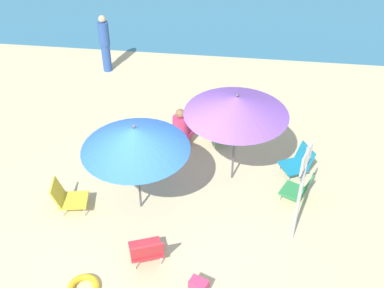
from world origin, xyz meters
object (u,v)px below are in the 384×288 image
(person_a, at_px, (105,43))
(beach_chair_a, at_px, (147,251))
(person_b, at_px, (182,128))
(person_c, at_px, (107,149))
(umbrella_blue, at_px, (135,138))
(beach_chair_d, at_px, (67,197))
(swim_ring, at_px, (84,287))
(umbrella_purple, at_px, (237,105))
(beach_chair_c, at_px, (298,162))
(beach_chair_b, at_px, (299,190))
(warning_sign, at_px, (302,181))
(beach_chair_e, at_px, (215,128))
(beach_bag, at_px, (199,287))

(person_a, bearing_deg, beach_chair_a, 162.17)
(person_b, bearing_deg, person_c, 144.15)
(umbrella_blue, relative_size, beach_chair_d, 2.82)
(beach_chair_d, relative_size, swim_ring, 1.33)
(umbrella_purple, bearing_deg, person_a, 132.15)
(beach_chair_c, bearing_deg, person_c, -23.67)
(beach_chair_c, distance_m, person_a, 6.29)
(beach_chair_b, bearing_deg, beach_chair_d, 36.06)
(beach_chair_a, distance_m, beach_chair_d, 2.01)
(beach_chair_b, xyz_separation_m, warning_sign, (-0.13, -0.95, 1.04))
(beach_chair_c, relative_size, beach_chair_e, 0.91)
(beach_chair_e, relative_size, person_b, 0.80)
(beach_chair_d, bearing_deg, person_c, 62.06)
(beach_chair_d, relative_size, person_a, 0.42)
(umbrella_purple, distance_m, person_b, 1.93)
(beach_chair_a, relative_size, person_c, 0.76)
(umbrella_blue, distance_m, beach_chair_c, 3.49)
(person_a, bearing_deg, beach_chair_c, -165.67)
(beach_chair_a, height_order, person_a, person_a)
(person_c, bearing_deg, beach_bag, 63.37)
(person_c, relative_size, swim_ring, 1.84)
(beach_bag, bearing_deg, umbrella_blue, 126.27)
(beach_bag, bearing_deg, beach_chair_d, 149.83)
(warning_sign, bearing_deg, person_b, 154.61)
(beach_chair_b, bearing_deg, person_b, -4.83)
(beach_chair_d, relative_size, person_c, 0.72)
(umbrella_blue, xyz_separation_m, beach_chair_c, (2.95, 1.35, -1.29))
(beach_chair_b, height_order, beach_chair_e, beach_chair_e)
(beach_chair_e, relative_size, beach_bag, 2.59)
(beach_chair_c, xyz_separation_m, beach_bag, (-1.66, -3.12, -0.14))
(umbrella_purple, relative_size, beach_bag, 6.52)
(umbrella_blue, height_order, beach_chair_d, umbrella_blue)
(person_b, relative_size, beach_bag, 3.22)
(beach_chair_d, bearing_deg, person_a, 87.32)
(beach_chair_c, distance_m, person_b, 2.54)
(beach_chair_c, distance_m, swim_ring, 4.77)
(beach_chair_c, relative_size, swim_ring, 1.41)
(umbrella_blue, height_order, beach_chair_b, umbrella_blue)
(umbrella_purple, height_order, swim_ring, umbrella_purple)
(swim_ring, bearing_deg, person_b, 75.76)
(umbrella_purple, distance_m, warning_sign, 1.90)
(person_c, bearing_deg, person_a, -138.61)
(beach_chair_c, bearing_deg, beach_chair_b, 59.58)
(umbrella_blue, relative_size, beach_bag, 6.24)
(beach_chair_a, height_order, person_c, person_c)
(beach_chair_d, bearing_deg, person_b, 40.22)
(beach_chair_e, xyz_separation_m, warning_sign, (1.60, -2.71, 1.00))
(beach_chair_a, height_order, beach_bag, beach_chair_a)
(beach_chair_c, relative_size, beach_bag, 2.36)
(beach_chair_b, height_order, warning_sign, warning_sign)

